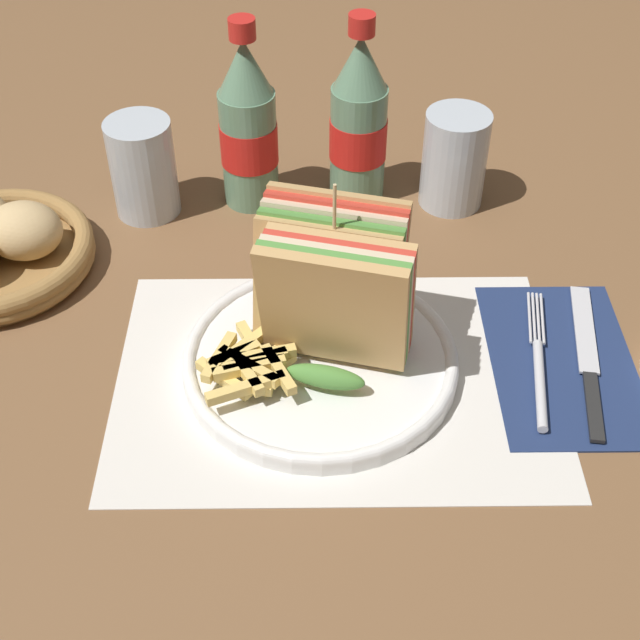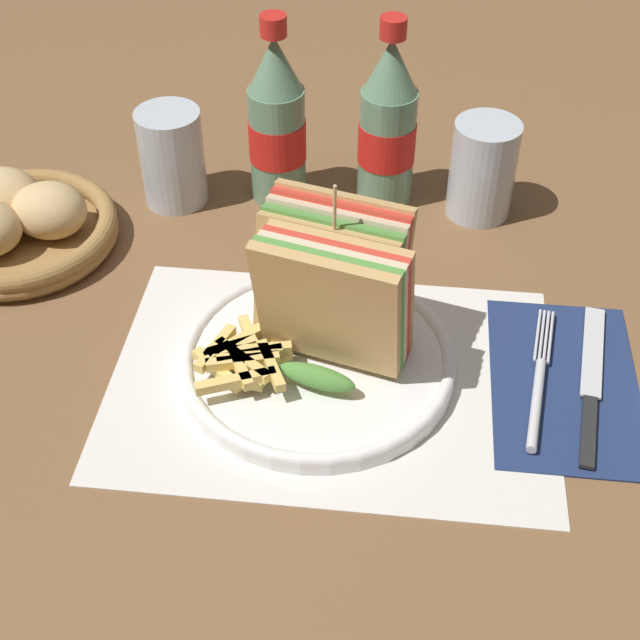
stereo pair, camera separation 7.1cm
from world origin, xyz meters
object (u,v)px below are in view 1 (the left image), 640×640
club_sandwich (333,289)px  coke_bottle_far (359,123)px  fork (539,370)px  knife (588,360)px  plate_main (320,359)px  coke_bottle_near (248,128)px  glass_near (454,165)px  glass_far (144,174)px

club_sandwich → coke_bottle_far: size_ratio=0.80×
fork → knife: 0.05m
plate_main → fork: size_ratio=1.42×
knife → coke_bottle_near: (-0.32, 0.27, 0.08)m
plate_main → fork: (0.19, -0.01, -0.00)m
plate_main → coke_bottle_far: size_ratio=1.18×
club_sandwich → glass_near: (0.14, 0.24, -0.03)m
fork → coke_bottle_near: 0.40m
coke_bottle_near → glass_near: size_ratio=1.95×
plate_main → club_sandwich: 0.07m
plate_main → fork: plate_main is taller
fork → glass_far: (-0.38, 0.26, 0.04)m
plate_main → glass_near: (0.15, 0.26, 0.04)m
plate_main → glass_near: bearing=60.4°
coke_bottle_far → glass_near: bearing=-8.5°
club_sandwich → knife: club_sandwich is taller
coke_bottle_far → glass_far: (-0.23, -0.03, -0.04)m
glass_far → fork: bearing=-34.3°
club_sandwich → coke_bottle_far: (0.03, 0.26, 0.01)m
plate_main → club_sandwich: (0.01, 0.02, 0.07)m
coke_bottle_near → glass_near: 0.23m
club_sandwich → glass_near: 0.28m
club_sandwich → glass_near: bearing=60.9°
club_sandwich → coke_bottle_far: bearing=82.9°
fork → coke_bottle_far: (-0.15, 0.29, 0.08)m
fork → glass_near: bearing=108.2°
coke_bottle_near → coke_bottle_far: bearing=4.1°
fork → coke_bottle_near: bearing=142.2°
knife → glass_far: bearing=158.6°
club_sandwich → coke_bottle_near: 0.27m
plate_main → glass_near: 0.30m
fork → coke_bottle_near: (-0.27, 0.28, 0.08)m
fork → glass_near: size_ratio=1.62×
coke_bottle_near → glass_near: (0.22, -0.01, -0.04)m
glass_near → coke_bottle_near: bearing=178.2°
knife → glass_near: (-0.09, 0.26, 0.04)m
knife → glass_near: bearing=118.5°
fork → coke_bottle_near: coke_bottle_near is taller
plate_main → glass_far: 0.31m
coke_bottle_far → glass_far: coke_bottle_far is taller
plate_main → fork: bearing=-3.9°
club_sandwich → fork: size_ratio=0.96×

